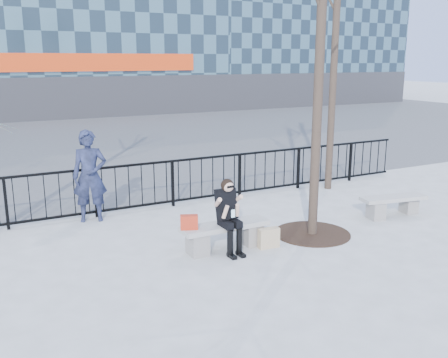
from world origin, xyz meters
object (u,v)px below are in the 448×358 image
bench_main (225,233)px  seated_woman (229,216)px  bench_second (393,204)px  standing_man (90,176)px

bench_main → seated_woman: 0.40m
bench_second → standing_man: standing_man is taller
bench_second → standing_man: (-5.96, 2.76, 0.71)m
bench_main → standing_man: standing_man is taller
seated_woman → standing_man: 3.45m
bench_main → bench_second: bench_main is taller
bench_second → bench_main: bearing=-168.7°
bench_second → seated_woman: 4.24m
seated_woman → standing_man: size_ratio=0.69×
bench_second → standing_man: size_ratio=0.76×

